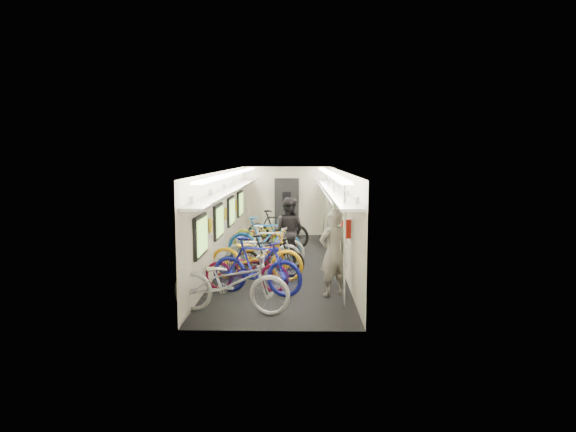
{
  "coord_description": "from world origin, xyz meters",
  "views": [
    {
      "loc": [
        0.44,
        -12.9,
        2.78
      ],
      "look_at": [
        0.13,
        0.92,
        1.15
      ],
      "focal_mm": 32.0,
      "sensor_mm": 36.0,
      "label": 1
    }
  ],
  "objects_px": {
    "passenger_near": "(333,253)",
    "passenger_mid": "(288,231)",
    "bicycle_0": "(231,282)",
    "backpack": "(348,229)",
    "bicycle_1": "(256,266)"
  },
  "relations": [
    {
      "from": "bicycle_1",
      "to": "passenger_mid",
      "type": "height_order",
      "value": "passenger_mid"
    },
    {
      "from": "bicycle_1",
      "to": "passenger_near",
      "type": "relative_size",
      "value": 1.12
    },
    {
      "from": "passenger_near",
      "to": "backpack",
      "type": "bearing_deg",
      "value": -152.44
    },
    {
      "from": "passenger_near",
      "to": "backpack",
      "type": "height_order",
      "value": "passenger_near"
    },
    {
      "from": "backpack",
      "to": "bicycle_1",
      "type": "bearing_deg",
      "value": -176.1
    },
    {
      "from": "passenger_near",
      "to": "passenger_mid",
      "type": "height_order",
      "value": "passenger_mid"
    },
    {
      "from": "backpack",
      "to": "passenger_mid",
      "type": "bearing_deg",
      "value": 108.85
    },
    {
      "from": "bicycle_1",
      "to": "passenger_near",
      "type": "xyz_separation_m",
      "value": [
        1.53,
        -0.03,
        0.28
      ]
    },
    {
      "from": "passenger_mid",
      "to": "bicycle_0",
      "type": "bearing_deg",
      "value": 99.85
    },
    {
      "from": "passenger_mid",
      "to": "backpack",
      "type": "bearing_deg",
      "value": 141.04
    },
    {
      "from": "passenger_near",
      "to": "passenger_mid",
      "type": "relative_size",
      "value": 1.0
    },
    {
      "from": "bicycle_0",
      "to": "passenger_near",
      "type": "distance_m",
      "value": 2.25
    },
    {
      "from": "bicycle_0",
      "to": "backpack",
      "type": "distance_m",
      "value": 2.85
    },
    {
      "from": "bicycle_1",
      "to": "passenger_near",
      "type": "bearing_deg",
      "value": -72.73
    },
    {
      "from": "backpack",
      "to": "passenger_near",
      "type": "bearing_deg",
      "value": -133.68
    }
  ]
}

